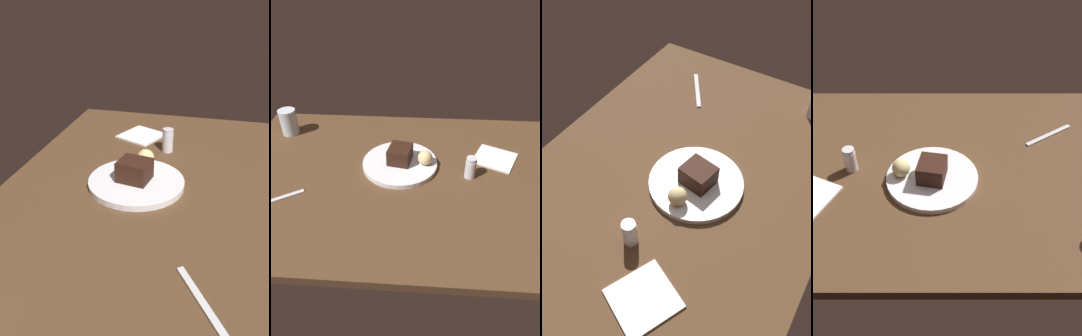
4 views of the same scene
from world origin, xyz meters
TOP-DOWN VIEW (x-y plane):
  - dining_table at (0.00, 0.00)cm, footprint 120.00×84.00cm
  - dessert_plate at (-0.35, -5.53)cm, footprint 26.65×26.65cm
  - chocolate_cake_slice at (0.46, -6.04)cm, footprint 9.02×9.68cm
  - bread_roll at (-8.92, -4.88)cm, footprint 5.16×5.16cm
  - salt_shaker at (-24.30, -0.75)cm, footprint 3.68×3.68cm
  - water_glass at (47.20, -25.04)cm, footprint 6.85×6.85cm
  - butter_knife at (37.92, 15.76)cm, footprint 16.67×11.57cm
  - folded_napkin at (-34.70, -11.90)cm, footprint 18.44×18.20cm

SIDE VIEW (x-z plane):
  - dining_table at x=0.00cm, z-range 0.00..3.00cm
  - butter_knife at x=37.92cm, z-range 3.00..3.50cm
  - folded_napkin at x=-34.70cm, z-range 3.00..3.60cm
  - dessert_plate at x=-0.35cm, z-range 3.00..4.68cm
  - salt_shaker at x=-24.30cm, z-range 2.95..10.79cm
  - bread_roll at x=-8.92cm, z-range 4.68..9.84cm
  - chocolate_cake_slice at x=0.46cm, z-range 4.68..10.44cm
  - water_glass at x=47.20cm, z-range 3.00..13.45cm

